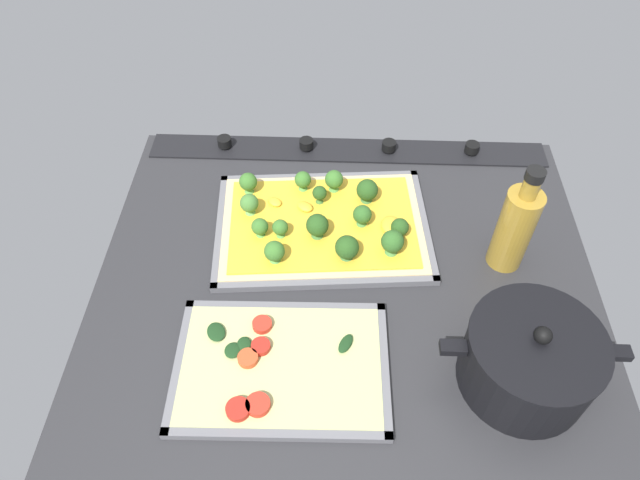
{
  "coord_description": "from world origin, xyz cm",
  "views": [
    {
      "loc": [
        2.14,
        57.94,
        76.51
      ],
      "look_at": [
        4.44,
        -3.15,
        5.35
      ],
      "focal_mm": 32.39,
      "sensor_mm": 36.0,
      "label": 1
    }
  ],
  "objects_px": {
    "veggie_pizza_back": "(278,365)",
    "oil_bottle": "(515,227)",
    "baking_tray_front": "(322,228)",
    "broccoli_pizza": "(324,222)",
    "cooking_pot": "(529,360)",
    "baking_tray_back": "(282,367)"
  },
  "relations": [
    {
      "from": "baking_tray_front",
      "to": "broccoli_pizza",
      "type": "relative_size",
      "value": 1.07
    },
    {
      "from": "veggie_pizza_back",
      "to": "baking_tray_front",
      "type": "bearing_deg",
      "value": -101.2
    },
    {
      "from": "baking_tray_front",
      "to": "veggie_pizza_back",
      "type": "bearing_deg",
      "value": 78.8
    },
    {
      "from": "oil_bottle",
      "to": "baking_tray_front",
      "type": "bearing_deg",
      "value": -10.64
    },
    {
      "from": "broccoli_pizza",
      "to": "veggie_pizza_back",
      "type": "relative_size",
      "value": 1.26
    },
    {
      "from": "baking_tray_front",
      "to": "baking_tray_back",
      "type": "relative_size",
      "value": 1.24
    },
    {
      "from": "baking_tray_front",
      "to": "broccoli_pizza",
      "type": "xyz_separation_m",
      "value": [
        -0.0,
        0.0,
        0.02
      ]
    },
    {
      "from": "cooking_pot",
      "to": "baking_tray_back",
      "type": "bearing_deg",
      "value": -0.5
    },
    {
      "from": "broccoli_pizza",
      "to": "baking_tray_front",
      "type": "bearing_deg",
      "value": -34.99
    },
    {
      "from": "cooking_pot",
      "to": "oil_bottle",
      "type": "relative_size",
      "value": 1.25
    },
    {
      "from": "broccoli_pizza",
      "to": "cooking_pot",
      "type": "distance_m",
      "value": 0.4
    },
    {
      "from": "veggie_pizza_back",
      "to": "cooking_pot",
      "type": "bearing_deg",
      "value": 179.6
    },
    {
      "from": "broccoli_pizza",
      "to": "oil_bottle",
      "type": "relative_size",
      "value": 1.81
    },
    {
      "from": "veggie_pizza_back",
      "to": "cooking_pot",
      "type": "distance_m",
      "value": 0.35
    },
    {
      "from": "broccoli_pizza",
      "to": "baking_tray_back",
      "type": "height_order",
      "value": "broccoli_pizza"
    },
    {
      "from": "veggie_pizza_back",
      "to": "oil_bottle",
      "type": "bearing_deg",
      "value": -148.99
    },
    {
      "from": "baking_tray_back",
      "to": "veggie_pizza_back",
      "type": "height_order",
      "value": "veggie_pizza_back"
    },
    {
      "from": "baking_tray_back",
      "to": "broccoli_pizza",
      "type": "bearing_deg",
      "value": -100.93
    },
    {
      "from": "broccoli_pizza",
      "to": "cooking_pot",
      "type": "bearing_deg",
      "value": 136.57
    },
    {
      "from": "veggie_pizza_back",
      "to": "cooking_pot",
      "type": "height_order",
      "value": "cooking_pot"
    },
    {
      "from": "baking_tray_front",
      "to": "broccoli_pizza",
      "type": "height_order",
      "value": "broccoli_pizza"
    },
    {
      "from": "veggie_pizza_back",
      "to": "oil_bottle",
      "type": "xyz_separation_m",
      "value": [
        -0.36,
        -0.22,
        0.07
      ]
    }
  ]
}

